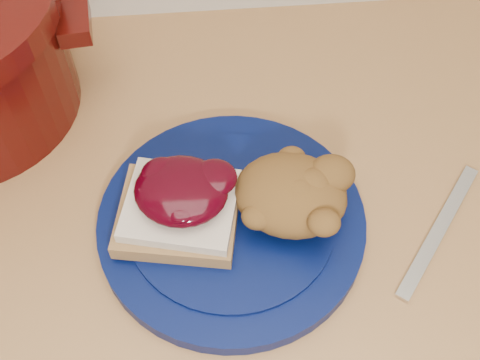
{
  "coord_description": "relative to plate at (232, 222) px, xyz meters",
  "views": [
    {
      "loc": [
        -0.04,
        1.17,
        1.41
      ],
      "look_at": [
        -0.01,
        1.49,
        0.95
      ],
      "focal_mm": 45.0,
      "sensor_mm": 36.0,
      "label": 1
    }
  ],
  "objects": [
    {
      "name": "base_cabinet",
      "position": [
        0.02,
        0.03,
        -0.48
      ],
      "size": [
        4.0,
        0.6,
        0.86
      ],
      "primitive_type": "cube",
      "color": "beige",
      "rests_on": "floor"
    },
    {
      "name": "plate",
      "position": [
        0.0,
        0.0,
        0.0
      ],
      "size": [
        0.32,
        0.32,
        0.02
      ],
      "primitive_type": "cylinder",
      "rotation": [
        0.0,
        0.0,
        -0.29
      ],
      "color": "#040E3D",
      "rests_on": "wood_countertop"
    },
    {
      "name": "sandwich",
      "position": [
        -0.05,
        0.0,
        0.04
      ],
      "size": [
        0.13,
        0.11,
        0.05
      ],
      "rotation": [
        0.0,
        0.0,
        -0.29
      ],
      "color": "olive",
      "rests_on": "plate"
    },
    {
      "name": "stuffing_mound",
      "position": [
        0.06,
        0.0,
        0.04
      ],
      "size": [
        0.13,
        0.12,
        0.05
      ],
      "primitive_type": "ellipsoid",
      "rotation": [
        0.0,
        0.0,
        -0.29
      ],
      "color": "brown",
      "rests_on": "plate"
    },
    {
      "name": "butter_knife",
      "position": [
        0.2,
        -0.02,
        -0.01
      ],
      "size": [
        0.12,
        0.14,
        0.0
      ],
      "primitive_type": "cube",
      "rotation": [
        0.0,
        0.0,
        0.9
      ],
      "color": "silver",
      "rests_on": "wood_countertop"
    }
  ]
}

